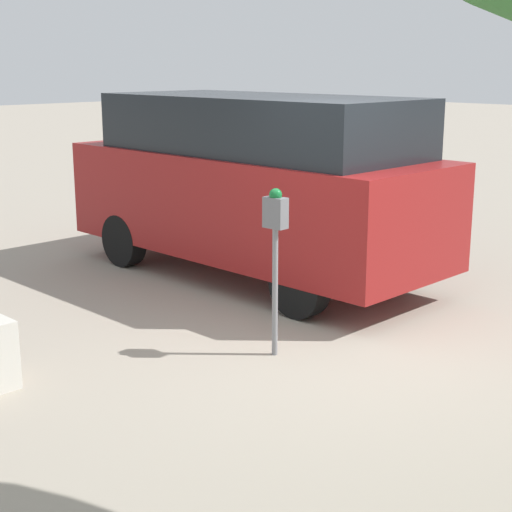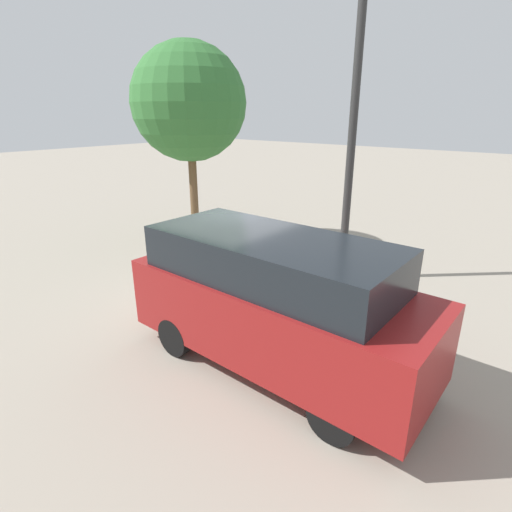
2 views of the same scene
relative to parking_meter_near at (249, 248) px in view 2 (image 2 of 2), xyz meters
The scene contains 5 objects.
ground_plane 1.17m from the parking_meter_near, 112.56° to the right, with size 80.00×80.00×0.00m, color gray.
parking_meter_near is the anchor object (origin of this frame).
lamp_post 2.65m from the parking_meter_near, 62.52° to the left, with size 0.44×0.44×6.08m.
parked_van 2.62m from the parking_meter_near, 40.95° to the right, with size 4.73×1.82×2.12m.
street_tree 4.92m from the parking_meter_near, 154.71° to the left, with size 3.13×3.13×5.61m.
Camera 2 is at (5.40, -5.67, 3.81)m, focal length 28.00 mm.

